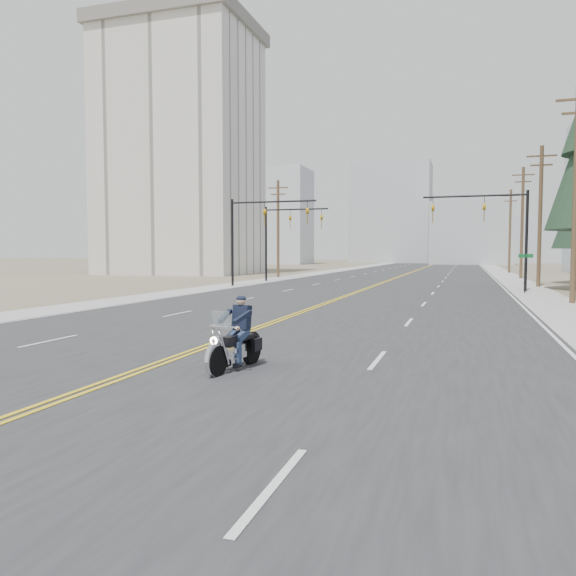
# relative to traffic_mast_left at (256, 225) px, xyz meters

# --- Properties ---
(ground_plane) EXTENTS (400.00, 400.00, 0.00)m
(ground_plane) POSITION_rel_traffic_mast_left_xyz_m (8.98, -32.00, -4.94)
(ground_plane) COLOR #776D56
(ground_plane) RESTS_ON ground
(road) EXTENTS (20.00, 200.00, 0.01)m
(road) POSITION_rel_traffic_mast_left_xyz_m (8.98, 38.00, -4.93)
(road) COLOR #303033
(road) RESTS_ON ground
(sidewalk_left) EXTENTS (3.00, 200.00, 0.01)m
(sidewalk_left) POSITION_rel_traffic_mast_left_xyz_m (-2.52, 38.00, -4.93)
(sidewalk_left) COLOR #A5A5A0
(sidewalk_left) RESTS_ON ground
(sidewalk_right) EXTENTS (3.00, 200.00, 0.01)m
(sidewalk_right) POSITION_rel_traffic_mast_left_xyz_m (20.48, 38.00, -4.93)
(sidewalk_right) COLOR #A5A5A0
(sidewalk_right) RESTS_ON ground
(traffic_mast_left) EXTENTS (7.10, 0.26, 7.00)m
(traffic_mast_left) POSITION_rel_traffic_mast_left_xyz_m (0.00, 0.00, 0.00)
(traffic_mast_left) COLOR black
(traffic_mast_left) RESTS_ON ground
(traffic_mast_right) EXTENTS (7.10, 0.26, 7.00)m
(traffic_mast_right) POSITION_rel_traffic_mast_left_xyz_m (17.95, 0.00, 0.00)
(traffic_mast_right) COLOR black
(traffic_mast_right) RESTS_ON ground
(traffic_mast_far) EXTENTS (6.10, 0.26, 7.00)m
(traffic_mast_far) POSITION_rel_traffic_mast_left_xyz_m (-0.33, 8.00, -0.06)
(traffic_mast_far) COLOR black
(traffic_mast_far) RESTS_ON ground
(street_sign) EXTENTS (0.90, 0.06, 2.62)m
(street_sign) POSITION_rel_traffic_mast_left_xyz_m (19.78, -2.00, -3.13)
(street_sign) COLOR black
(street_sign) RESTS_ON ground
(utility_pole_b) EXTENTS (2.20, 0.30, 11.50)m
(utility_pole_b) POSITION_rel_traffic_mast_left_xyz_m (21.48, -9.00, 1.05)
(utility_pole_b) COLOR brown
(utility_pole_b) RESTS_ON ground
(utility_pole_c) EXTENTS (2.20, 0.30, 11.00)m
(utility_pole_c) POSITION_rel_traffic_mast_left_xyz_m (21.48, 6.00, 0.79)
(utility_pole_c) COLOR brown
(utility_pole_c) RESTS_ON ground
(utility_pole_d) EXTENTS (2.20, 0.30, 11.50)m
(utility_pole_d) POSITION_rel_traffic_mast_left_xyz_m (21.48, 21.00, 1.05)
(utility_pole_d) COLOR brown
(utility_pole_d) RESTS_ON ground
(utility_pole_e) EXTENTS (2.20, 0.30, 11.00)m
(utility_pole_e) POSITION_rel_traffic_mast_left_xyz_m (21.48, 38.00, 0.79)
(utility_pole_e) COLOR brown
(utility_pole_e) RESTS_ON ground
(utility_pole_left) EXTENTS (2.20, 0.30, 10.50)m
(utility_pole_left) POSITION_rel_traffic_mast_left_xyz_m (-3.52, 16.00, 0.54)
(utility_pole_left) COLOR brown
(utility_pole_left) RESTS_ON ground
(apartment_block) EXTENTS (18.00, 14.00, 30.00)m
(apartment_block) POSITION_rel_traffic_mast_left_xyz_m (-19.02, 23.00, 10.06)
(apartment_block) COLOR silver
(apartment_block) RESTS_ON ground
(haze_bldg_a) EXTENTS (14.00, 12.00, 22.00)m
(haze_bldg_a) POSITION_rel_traffic_mast_left_xyz_m (-26.02, 83.00, 6.06)
(haze_bldg_a) COLOR #B7BCC6
(haze_bldg_a) RESTS_ON ground
(haze_bldg_b) EXTENTS (18.00, 14.00, 14.00)m
(haze_bldg_b) POSITION_rel_traffic_mast_left_xyz_m (16.98, 93.00, 2.06)
(haze_bldg_b) COLOR #ADB2B7
(haze_bldg_b) RESTS_ON ground
(haze_bldg_d) EXTENTS (20.00, 15.00, 26.00)m
(haze_bldg_d) POSITION_rel_traffic_mast_left_xyz_m (-3.02, 108.00, 8.06)
(haze_bldg_d) COLOR #ADB2B7
(haze_bldg_d) RESTS_ON ground
(haze_bldg_e) EXTENTS (14.00, 14.00, 12.00)m
(haze_bldg_e) POSITION_rel_traffic_mast_left_xyz_m (33.98, 118.00, 1.06)
(haze_bldg_e) COLOR #B7BCC6
(haze_bldg_e) RESTS_ON ground
(haze_bldg_f) EXTENTS (12.00, 12.00, 16.00)m
(haze_bldg_f) POSITION_rel_traffic_mast_left_xyz_m (-41.02, 98.00, 3.06)
(haze_bldg_f) COLOR #ADB2B7
(haze_bldg_f) RESTS_ON ground
(motorcyclist) EXTENTS (1.23, 2.30, 1.71)m
(motorcyclist) POSITION_rel_traffic_mast_left_xyz_m (10.99, -30.08, -4.08)
(motorcyclist) COLOR black
(motorcyclist) RESTS_ON ground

